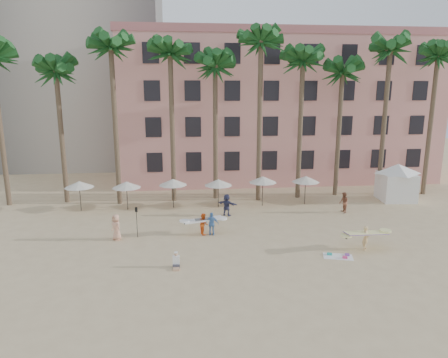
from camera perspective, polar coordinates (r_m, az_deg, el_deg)
name	(u,v)px	position (r m, az deg, el deg)	size (l,w,h in m)	color
ground	(253,265)	(24.49, 4.10, -12.21)	(120.00, 120.00, 0.00)	#D1B789
pink_hotel	(275,109)	(49.17, 7.25, 9.85)	(35.00, 14.00, 16.00)	#E4968B
palm_row	(232,59)	(37.26, 1.19, 16.75)	(44.40, 5.40, 16.30)	brown
umbrella_row	(196,182)	(35.31, -4.07, -0.43)	(22.50, 2.70, 2.73)	#332B23
cabana	(397,179)	(41.08, 23.46, 0.02)	(4.91, 4.91, 3.50)	white
beach_towel	(339,256)	(26.61, 16.08, -10.54)	(2.00, 1.44, 0.14)	white
carrier_yellow	(366,236)	(27.94, 19.62, -7.67)	(3.11, 1.35, 1.62)	#E0B97E
carrier_white	(203,223)	(29.11, -2.95, -6.28)	(2.81, 1.07, 1.57)	orange
beachgoers	(233,211)	(31.59, 1.27, -4.64)	(19.13, 5.97, 1.85)	#35385D
paddle	(137,218)	(28.97, -12.37, -5.50)	(0.18, 0.04, 2.23)	black
seated_man	(176,262)	(24.19, -6.85, -11.75)	(0.42, 0.72, 0.94)	#3F3F4C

